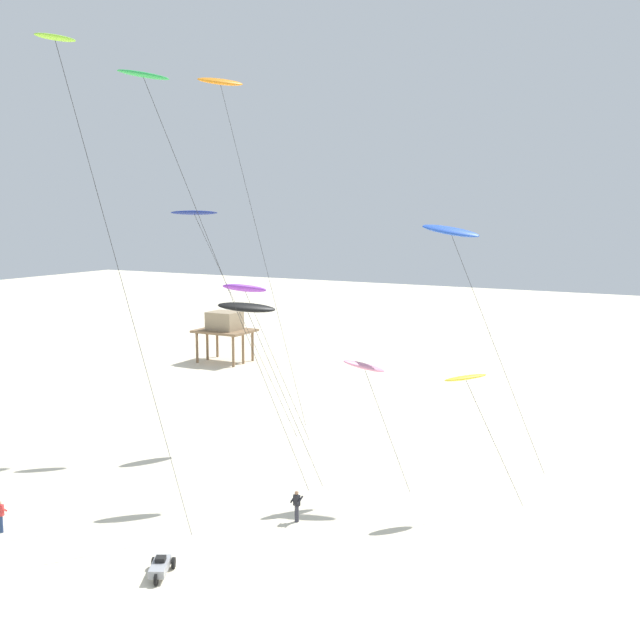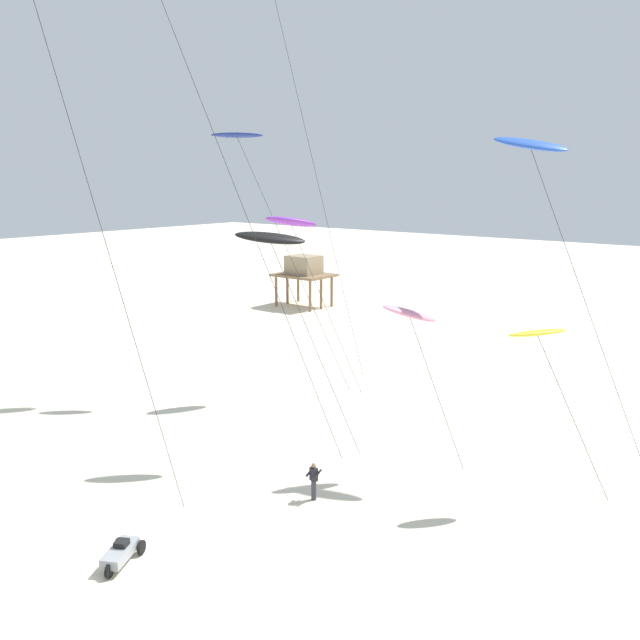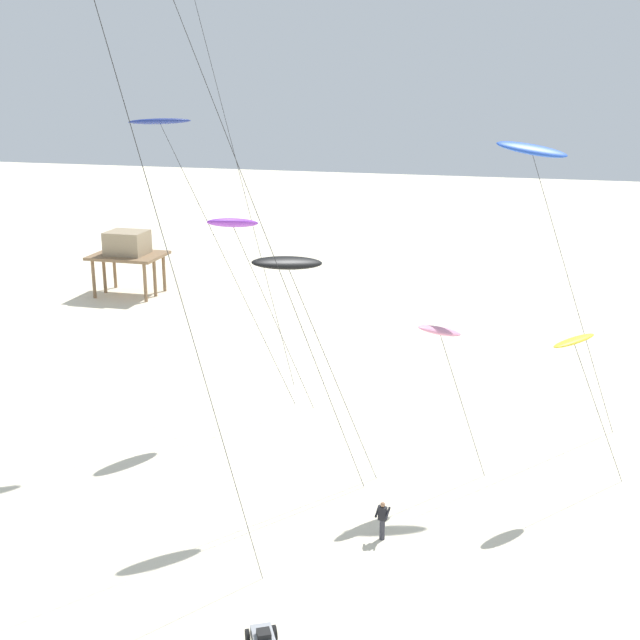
% 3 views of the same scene
% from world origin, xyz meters
% --- Properties ---
extents(ground_plane, '(260.00, 260.00, 0.00)m').
position_xyz_m(ground_plane, '(0.00, 0.00, 0.00)').
color(ground_plane, beige).
extents(kite_pink, '(3.28, 2.89, 8.08)m').
position_xyz_m(kite_pink, '(2.41, 12.84, 7.43)').
color(kite_pink, pink).
rests_on(kite_pink, ground).
extents(kite_blue, '(6.81, 4.77, 15.47)m').
position_xyz_m(kite_blue, '(5.69, 17.42, 14.81)').
color(kite_blue, blue).
rests_on(kite_blue, ground).
extents(kite_navy, '(6.95, 5.45, 16.11)m').
position_xyz_m(kite_navy, '(-12.00, 16.59, 15.75)').
color(kite_navy, navy).
rests_on(kite_navy, ground).
extents(kite_yellow, '(3.86, 3.30, 7.51)m').
position_xyz_m(kite_yellow, '(8.04, 13.45, 7.25)').
color(kite_yellow, yellow).
rests_on(kite_yellow, ground).
extents(kite_purple, '(4.81, 4.30, 11.41)m').
position_xyz_m(kite_purple, '(-8.87, 17.80, 10.81)').
color(kite_purple, purple).
rests_on(kite_purple, ground).
extents(kite_black, '(4.96, 4.07, 11.18)m').
position_xyz_m(kite_black, '(-3.70, 10.35, 10.64)').
color(kite_black, black).
rests_on(kite_black, ground).
extents(kite_flyer_nearest, '(0.60, 0.58, 1.67)m').
position_xyz_m(kite_flyer_nearest, '(0.97, 7.76, 0.89)').
color(kite_flyer_nearest, '#33333D').
rests_on(kite_flyer_nearest, ground).
extents(stilt_house, '(5.82, 4.51, 5.41)m').
position_xyz_m(stilt_house, '(-26.91, 40.46, 3.99)').
color(stilt_house, '#846647').
rests_on(stilt_house, ground).
extents(beach_buggy, '(1.63, 2.08, 0.82)m').
position_xyz_m(beach_buggy, '(-1.41, -0.18, 0.43)').
color(beach_buggy, gray).
rests_on(beach_buggy, ground).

